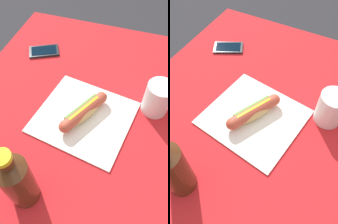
% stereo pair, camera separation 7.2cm
% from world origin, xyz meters
% --- Properties ---
extents(ground_plane, '(6.00, 6.00, 0.00)m').
position_xyz_m(ground_plane, '(0.00, 0.00, 0.00)').
color(ground_plane, '#2D2D33').
rests_on(ground_plane, ground).
extents(dining_table, '(1.06, 0.86, 0.77)m').
position_xyz_m(dining_table, '(0.00, 0.00, 0.62)').
color(dining_table, brown).
rests_on(dining_table, ground).
extents(paper_wrapper, '(0.32, 0.34, 0.01)m').
position_xyz_m(paper_wrapper, '(-0.01, -0.01, 0.78)').
color(paper_wrapper, white).
rests_on(paper_wrapper, dining_table).
extents(hot_dog, '(0.19, 0.11, 0.05)m').
position_xyz_m(hot_dog, '(-0.01, -0.01, 0.80)').
color(hot_dog, '#DBB26B').
rests_on(hot_dog, paper_wrapper).
extents(cell_phone, '(0.12, 0.14, 0.01)m').
position_xyz_m(cell_phone, '(0.26, 0.25, 0.78)').
color(cell_phone, black).
rests_on(cell_phone, dining_table).
extents(soda_bottle, '(0.07, 0.07, 0.23)m').
position_xyz_m(soda_bottle, '(-0.29, 0.06, 0.87)').
color(soda_bottle, '#4C2814').
rests_on(soda_bottle, dining_table).
extents(drinking_cup, '(0.09, 0.09, 0.11)m').
position_xyz_m(drinking_cup, '(0.10, -0.22, 0.83)').
color(drinking_cup, white).
rests_on(drinking_cup, dining_table).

